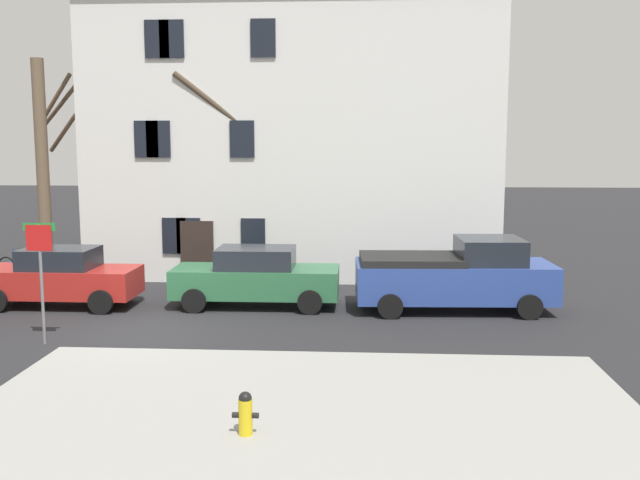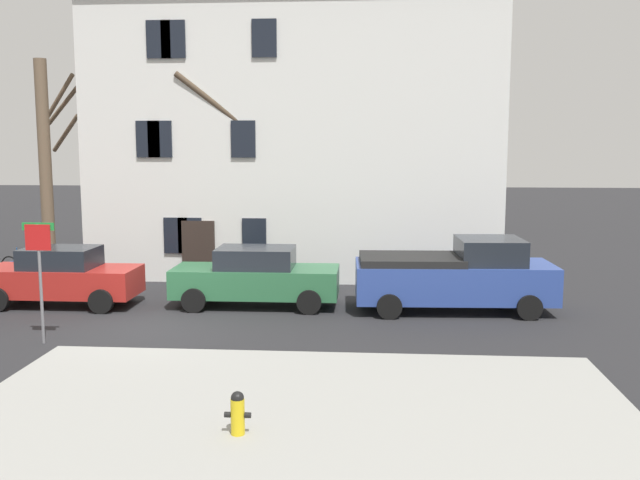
% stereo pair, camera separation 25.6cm
% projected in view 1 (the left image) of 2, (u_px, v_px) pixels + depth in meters
% --- Properties ---
extents(ground_plane, '(120.00, 120.00, 0.00)m').
position_uv_depth(ground_plane, '(151.00, 328.00, 17.98)').
color(ground_plane, '#262628').
extents(sidewalk_slab, '(11.66, 7.03, 0.12)m').
position_uv_depth(sidewalk_slab, '(304.00, 415.00, 12.07)').
color(sidewalk_slab, '#999993').
rests_on(sidewalk_slab, ground_plane).
extents(building_main, '(14.59, 8.73, 11.33)m').
position_uv_depth(building_main, '(299.00, 115.00, 26.96)').
color(building_main, white).
rests_on(building_main, ground_plane).
extents(tree_bare_near, '(2.06, 1.74, 7.54)m').
position_uv_depth(tree_bare_near, '(45.00, 163.00, 24.58)').
color(tree_bare_near, brown).
rests_on(tree_bare_near, ground_plane).
extents(tree_bare_mid, '(2.74, 2.40, 7.25)m').
position_uv_depth(tree_bare_mid, '(178.00, 169.00, 25.23)').
color(tree_bare_mid, brown).
rests_on(tree_bare_mid, ground_plane).
extents(tree_bare_far, '(3.26, 3.44, 7.90)m').
position_uv_depth(tree_bare_far, '(221.00, 155.00, 24.49)').
color(tree_bare_far, '#4C3D2D').
rests_on(tree_bare_far, ground_plane).
extents(tree_bare_end, '(2.86, 2.80, 8.66)m').
position_uv_depth(tree_bare_end, '(259.00, 153.00, 25.05)').
color(tree_bare_end, brown).
rests_on(tree_bare_end, ground_plane).
extents(car_red_sedan, '(4.38, 1.93, 1.70)m').
position_uv_depth(car_red_sedan, '(61.00, 277.00, 20.30)').
color(car_red_sedan, '#AD231E').
rests_on(car_red_sedan, ground_plane).
extents(car_green_sedan, '(4.74, 2.00, 1.71)m').
position_uv_depth(car_green_sedan, '(256.00, 277.00, 20.29)').
color(car_green_sedan, '#2D6B42').
rests_on(car_green_sedan, ground_plane).
extents(pickup_truck_blue, '(5.54, 2.51, 2.05)m').
position_uv_depth(pickup_truck_blue, '(456.00, 275.00, 19.82)').
color(pickup_truck_blue, '#2D4799').
rests_on(pickup_truck_blue, ground_plane).
extents(fire_hydrant, '(0.42, 0.22, 0.70)m').
position_uv_depth(fire_hydrant, '(245.00, 413.00, 11.07)').
color(fire_hydrant, gold).
rests_on(fire_hydrant, sidewalk_slab).
extents(street_sign_pole, '(0.76, 0.07, 2.85)m').
position_uv_depth(street_sign_pole, '(40.00, 260.00, 16.29)').
color(street_sign_pole, slate).
rests_on(street_sign_pole, ground_plane).
extents(bicycle_leaning, '(1.73, 0.38, 1.03)m').
position_uv_depth(bicycle_leaning, '(19.00, 267.00, 24.81)').
color(bicycle_leaning, black).
rests_on(bicycle_leaning, ground_plane).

